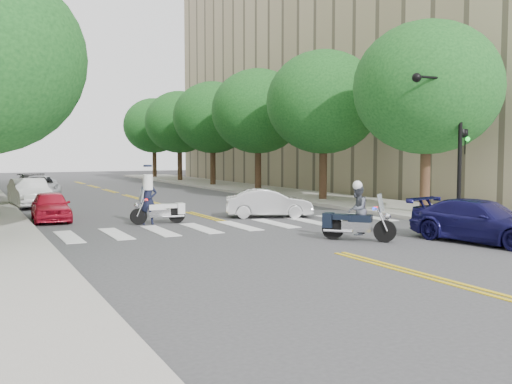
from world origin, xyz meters
TOP-DOWN VIEW (x-y plane):
  - ground at (0.00, 0.00)m, footprint 140.00×140.00m
  - sidewalk_right at (9.50, 22.00)m, footprint 5.00×60.00m
  - building_right at (26.00, 26.00)m, footprint 26.00×44.00m
  - tree_r_0 at (8.80, 6.00)m, footprint 6.40×6.40m
  - tree_r_1 at (8.80, 14.00)m, footprint 6.40×6.40m
  - tree_r_2 at (8.80, 22.00)m, footprint 6.40×6.40m
  - tree_r_3 at (8.80, 30.00)m, footprint 6.40×6.40m
  - tree_r_4 at (8.80, 38.00)m, footprint 6.40×6.40m
  - tree_r_5 at (8.80, 46.00)m, footprint 6.40×6.40m
  - traffic_signal_pole at (7.72, 3.50)m, footprint 2.82×0.42m
  - motorcycle_police at (1.74, 1.61)m, footprint 1.73×1.92m
  - motorcycle_parked at (-2.34, 8.49)m, footprint 2.16×0.53m
  - officer_standing at (-2.92, 8.50)m, footprint 0.74×0.55m
  - convertible at (2.37, 8.50)m, footprint 3.90×2.65m
  - sedan_blue at (4.96, -0.50)m, footprint 2.73×4.82m
  - parked_car_a at (-6.13, 11.34)m, footprint 1.63×3.64m
  - parked_car_b at (-6.30, 18.00)m, footprint 1.85×4.50m
  - parked_car_c at (-5.20, 23.50)m, footprint 2.65×5.09m
  - parked_car_d at (-5.47, 24.50)m, footprint 2.23×5.02m
  - parked_car_e at (-5.20, 30.11)m, footprint 2.01×4.18m

SIDE VIEW (x-z plane):
  - ground at x=0.00m, z-range 0.00..0.00m
  - sidewalk_right at x=9.50m, z-range 0.00..0.15m
  - motorcycle_parked at x=-2.34m, z-range -0.21..1.18m
  - parked_car_a at x=-6.13m, z-range 0.00..1.22m
  - convertible at x=2.37m, z-range 0.00..1.22m
  - sedan_blue at x=4.96m, z-range 0.00..1.32m
  - parked_car_c at x=-5.20m, z-range 0.00..1.37m
  - parked_car_e at x=-5.20m, z-range 0.00..1.38m
  - parked_car_d at x=-5.47m, z-range 0.00..1.43m
  - parked_car_b at x=-6.30m, z-range 0.00..1.45m
  - motorcycle_police at x=1.74m, z-range -0.11..1.80m
  - officer_standing at x=-2.92m, z-range 0.00..1.86m
  - traffic_signal_pole at x=7.72m, z-range 0.72..6.72m
  - tree_r_0 at x=8.80m, z-range 1.33..9.78m
  - tree_r_1 at x=8.80m, z-range 1.33..9.78m
  - tree_r_2 at x=8.80m, z-range 1.33..9.78m
  - tree_r_3 at x=8.80m, z-range 1.33..9.78m
  - tree_r_4 at x=8.80m, z-range 1.33..9.78m
  - tree_r_5 at x=8.80m, z-range 1.33..9.78m
  - building_right at x=26.00m, z-range 0.00..22.00m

